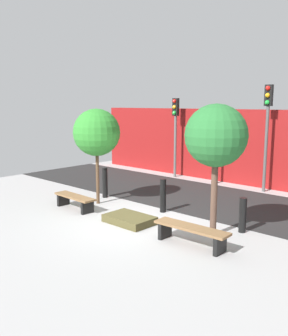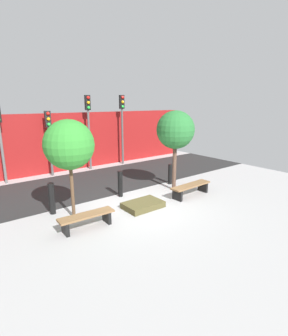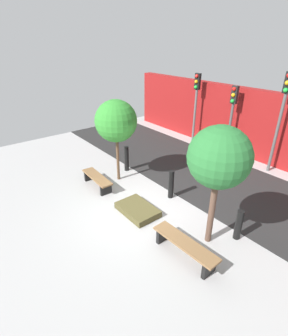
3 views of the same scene
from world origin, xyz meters
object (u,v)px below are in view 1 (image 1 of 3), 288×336
(bench_right, at_px, (191,232))
(bollard_far_left, at_px, (105,183))
(bench_left, at_px, (75,200))
(traffic_light_west, at_px, (175,123))
(tree_behind_right_bench, at_px, (216,136))
(traffic_light_mid_west, at_px, (217,130))
(planter_bed, at_px, (130,219))
(traffic_light_mid_east, at_px, (267,119))
(tree_behind_left_bench, at_px, (97,133))
(bollard_center, at_px, (243,215))
(bollard_left, at_px, (163,196))

(bench_right, xyz_separation_m, bollard_far_left, (-5.00, 1.68, 0.20))
(bench_left, distance_m, traffic_light_west, 6.83)
(traffic_light_west, bearing_deg, tree_behind_right_bench, -44.55)
(tree_behind_right_bench, bearing_deg, bench_left, -168.02)
(traffic_light_west, bearing_deg, traffic_light_mid_west, -0.02)
(bench_right, distance_m, planter_bed, 2.30)
(tree_behind_right_bench, bearing_deg, traffic_light_mid_east, 102.36)
(tree_behind_left_bench, distance_m, tree_behind_right_bench, 4.56)
(traffic_light_mid_west, bearing_deg, traffic_light_west, 179.98)
(bollard_far_left, distance_m, bollard_center, 5.45)
(tree_behind_left_bench, distance_m, traffic_light_west, 5.53)
(planter_bed, bearing_deg, bollard_far_left, 151.50)
(tree_behind_right_bench, distance_m, bollard_left, 3.13)
(bollard_far_left, distance_m, traffic_light_mid_east, 6.47)
(traffic_light_mid_east, bearing_deg, bollard_far_left, -128.83)
(planter_bed, distance_m, traffic_light_mid_east, 6.84)
(tree_behind_right_bench, bearing_deg, traffic_light_mid_west, 121.70)
(bench_left, xyz_separation_m, planter_bed, (2.28, 0.20, -0.21))
(bench_left, distance_m, planter_bed, 2.30)
(bollard_left, bearing_deg, tree_behind_right_bench, -17.37)
(planter_bed, bearing_deg, bollard_left, 90.00)
(bench_right, xyz_separation_m, tree_behind_right_bench, (0.00, 0.97, 2.21))
(bollard_far_left, bearing_deg, bench_right, -18.56)
(bench_right, relative_size, bollard_center, 2.08)
(bench_right, distance_m, bollard_left, 2.84)
(bollard_center, relative_size, traffic_light_mid_east, 0.23)
(bench_right, height_order, bollard_left, bollard_left)
(bollard_left, xyz_separation_m, traffic_light_mid_east, (1.08, 4.73, 2.24))
(bollard_far_left, xyz_separation_m, traffic_light_mid_west, (1.64, 4.73, 1.73))
(bollard_left, bearing_deg, bollard_far_left, 180.00)
(bench_right, bearing_deg, tree_behind_right_bench, 87.94)
(bollard_far_left, height_order, traffic_light_mid_west, traffic_light_mid_west)
(tree_behind_left_bench, bearing_deg, traffic_light_mid_west, 77.64)
(tree_behind_left_bench, bearing_deg, bollard_center, 8.11)
(bollard_far_left, relative_size, bollard_center, 1.16)
(tree_behind_left_bench, xyz_separation_m, bollard_left, (2.28, 0.71, -1.88))
(bench_right, height_order, traffic_light_west, traffic_light_west)
(bollard_far_left, height_order, traffic_light_mid_east, traffic_light_mid_east)
(bench_right, xyz_separation_m, traffic_light_west, (-5.53, 6.41, 2.13))
(planter_bed, bearing_deg, bench_right, -5.02)
(bench_left, height_order, traffic_light_mid_east, traffic_light_mid_east)
(bollard_far_left, xyz_separation_m, traffic_light_west, (-0.53, 4.73, 1.93))
(tree_behind_left_bench, bearing_deg, traffic_light_mid_east, 58.31)
(bench_left, bearing_deg, tree_behind_left_bench, 92.06)
(bollard_far_left, xyz_separation_m, bollard_left, (2.72, 0.00, -0.01))
(planter_bed, relative_size, bollard_far_left, 1.27)
(bench_right, distance_m, traffic_light_mid_east, 6.96)
(tree_behind_right_bench, xyz_separation_m, traffic_light_mid_east, (-1.19, 5.45, 0.21))
(bollard_left, xyz_separation_m, traffic_light_mid_west, (-1.08, 4.73, 1.74))
(bollard_center, bearing_deg, planter_bed, -151.50)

